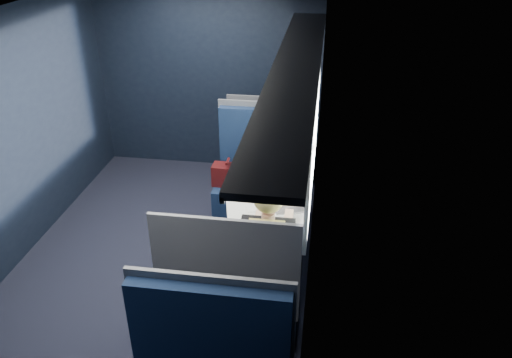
# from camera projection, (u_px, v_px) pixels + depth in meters

# --- Properties ---
(ground) EXTENTS (2.80, 4.20, 0.01)m
(ground) POSITION_uv_depth(u_px,v_px,m) (166.00, 257.00, 4.95)
(ground) COLOR black
(room_shell) EXTENTS (3.00, 4.40, 2.40)m
(room_shell) POSITION_uv_depth(u_px,v_px,m) (154.00, 118.00, 4.24)
(room_shell) COLOR black
(room_shell) RESTS_ON ground
(table) EXTENTS (0.62, 1.00, 0.74)m
(table) POSITION_uv_depth(u_px,v_px,m) (270.00, 208.00, 4.50)
(table) COLOR #54565E
(table) RESTS_ON ground
(seat_bay_near) EXTENTS (1.04, 0.62, 1.26)m
(seat_bay_near) POSITION_uv_depth(u_px,v_px,m) (262.00, 184.00, 5.40)
(seat_bay_near) COLOR #0B1732
(seat_bay_near) RESTS_ON ground
(seat_bay_far) EXTENTS (1.04, 0.62, 1.26)m
(seat_bay_far) POSITION_uv_depth(u_px,v_px,m) (234.00, 292.00, 3.88)
(seat_bay_far) COLOR #0B1732
(seat_bay_far) RESTS_ON ground
(seat_row_front) EXTENTS (1.04, 0.51, 1.16)m
(seat_row_front) POSITION_uv_depth(u_px,v_px,m) (273.00, 149.00, 6.21)
(seat_row_front) COLOR #0B1732
(seat_row_front) RESTS_ON ground
(man) EXTENTS (0.53, 0.56, 1.32)m
(man) POSITION_uv_depth(u_px,v_px,m) (285.00, 168.00, 5.07)
(man) COLOR black
(man) RESTS_ON ground
(woman) EXTENTS (0.53, 0.56, 1.32)m
(woman) POSITION_uv_depth(u_px,v_px,m) (269.00, 249.00, 3.85)
(woman) COLOR black
(woman) RESTS_ON ground
(papers) EXTENTS (0.73, 0.91, 0.01)m
(papers) POSITION_uv_depth(u_px,v_px,m) (257.00, 201.00, 4.45)
(papers) COLOR white
(papers) RESTS_ON table
(laptop) EXTENTS (0.37, 0.42, 0.26)m
(laptop) POSITION_uv_depth(u_px,v_px,m) (293.00, 197.00, 4.37)
(laptop) COLOR silver
(laptop) RESTS_ON table
(bottle_small) EXTENTS (0.06, 0.06, 0.21)m
(bottle_small) POSITION_uv_depth(u_px,v_px,m) (294.00, 178.00, 4.65)
(bottle_small) COLOR silver
(bottle_small) RESTS_ON table
(cup) EXTENTS (0.07, 0.07, 0.09)m
(cup) POSITION_uv_depth(u_px,v_px,m) (306.00, 175.00, 4.79)
(cup) COLOR white
(cup) RESTS_ON table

